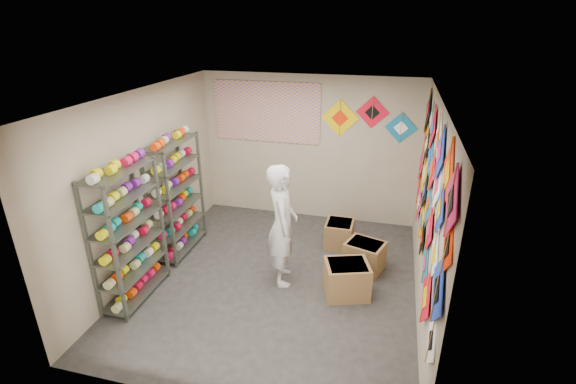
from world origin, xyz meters
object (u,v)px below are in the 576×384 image
(carton_a, at_px, (347,279))
(carton_c, at_px, (339,234))
(shelf_rack_front, at_px, (129,236))
(carton_b, at_px, (364,256))
(shelf_rack_back, at_px, (176,197))
(shopkeeper, at_px, (282,225))

(carton_a, relative_size, carton_c, 1.19)
(carton_a, bearing_deg, carton_c, 83.48)
(carton_c, bearing_deg, carton_a, -77.40)
(shelf_rack_front, relative_size, carton_b, 3.44)
(shelf_rack_front, bearing_deg, carton_a, 14.82)
(carton_a, distance_m, carton_b, 0.74)
(shelf_rack_back, relative_size, shopkeeper, 1.05)
(shelf_rack_back, height_order, carton_a, shelf_rack_back)
(shelf_rack_back, distance_m, carton_a, 2.96)
(shopkeeper, relative_size, carton_b, 3.28)
(shelf_rack_front, height_order, carton_c, shelf_rack_front)
(shelf_rack_front, height_order, shopkeeper, shelf_rack_front)
(shopkeeper, height_order, carton_b, shopkeeper)
(shelf_rack_back, distance_m, carton_c, 2.75)
(shelf_rack_front, height_order, carton_b, shelf_rack_front)
(shopkeeper, relative_size, carton_c, 3.64)
(shelf_rack_front, distance_m, shelf_rack_back, 1.30)
(carton_a, bearing_deg, carton_b, 56.46)
(shelf_rack_front, relative_size, shelf_rack_back, 1.00)
(shelf_rack_back, height_order, carton_b, shelf_rack_back)
(shelf_rack_front, height_order, carton_a, shelf_rack_front)
(carton_a, height_order, carton_c, carton_a)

